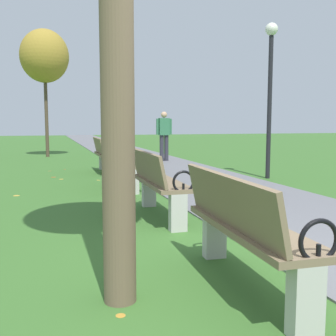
% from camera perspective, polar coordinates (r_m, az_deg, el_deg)
% --- Properties ---
extents(ground_plane, '(80.00, 80.00, 0.00)m').
position_cam_1_polar(ground_plane, '(3.50, 18.54, -15.26)').
color(ground_plane, '#386628').
extents(paved_walkway, '(2.65, 44.00, 0.02)m').
position_cam_1_polar(paved_walkway, '(20.93, -7.95, 2.89)').
color(paved_walkway, slate).
rests_on(paved_walkway, ground).
extents(park_bench_1, '(0.53, 1.62, 0.90)m').
position_cam_1_polar(park_bench_1, '(3.15, 10.70, -8.24)').
color(park_bench_1, '#7A664C').
rests_on(park_bench_1, ground).
extents(park_bench_2, '(0.49, 1.61, 0.90)m').
position_cam_1_polar(park_bench_2, '(5.41, -1.47, -1.99)').
color(park_bench_2, '#7A664C').
rests_on(park_bench_2, ground).
extents(park_bench_3, '(0.47, 1.60, 0.90)m').
position_cam_1_polar(park_bench_3, '(7.91, -6.47, 0.64)').
color(park_bench_3, '#7A664C').
rests_on(park_bench_3, ground).
extents(park_bench_4, '(0.49, 1.61, 0.90)m').
position_cam_1_polar(park_bench_4, '(10.43, -9.02, 1.99)').
color(park_bench_4, '#7A664C').
rests_on(park_bench_4, ground).
extents(tree_2, '(1.76, 1.76, 4.68)m').
position_cam_1_polar(tree_2, '(15.98, -17.08, 14.85)').
color(tree_2, '#4C3D2D').
rests_on(tree_2, ground).
extents(pedestrian_walking, '(0.53, 0.23, 1.62)m').
position_cam_1_polar(pedestrian_walking, '(13.33, -0.57, 4.92)').
color(pedestrian_walking, '#2D2D38').
rests_on(pedestrian_walking, paved_walkway).
extents(lamp_post, '(0.28, 0.28, 3.48)m').
position_cam_1_polar(lamp_post, '(9.55, 14.27, 12.43)').
color(lamp_post, black).
rests_on(lamp_post, ground).
extents(scattered_leaves, '(4.44, 11.48, 0.02)m').
position_cam_1_polar(scattered_leaves, '(8.01, -5.93, -2.69)').
color(scattered_leaves, gold).
rests_on(scattered_leaves, ground).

